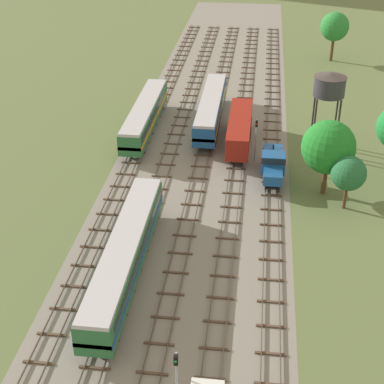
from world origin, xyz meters
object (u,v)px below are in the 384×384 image
object	(u,v)px
shunter_loco_centre_right_mid	(273,163)
signal_post_nearest	(256,135)
passenger_coach_left_near	(125,253)
freight_boxcar_centre_midfar	(240,128)
diesel_railcar_centre_left_farther	(211,108)
diesel_railcar_far_left_far	(145,114)
water_tower	(330,86)
signal_post_near	(176,371)

from	to	relation	value
shunter_loco_centre_right_mid	signal_post_nearest	bearing A→B (deg)	116.77
passenger_coach_left_near	freight_boxcar_centre_midfar	size ratio (longest dim) A/B	1.57
shunter_loco_centre_right_mid	diesel_railcar_centre_left_farther	bearing A→B (deg)	120.13
signal_post_nearest	diesel_railcar_far_left_far	bearing A→B (deg)	154.95
passenger_coach_left_near	water_tower	xyz separation A→B (m)	(19.28, 29.05, 5.86)
signal_post_nearest	passenger_coach_left_near	bearing A→B (deg)	-113.77
shunter_loco_centre_right_mid	diesel_railcar_centre_left_farther	size ratio (longest dim) A/B	0.41
signal_post_nearest	signal_post_near	size ratio (longest dim) A/B	1.22
shunter_loco_centre_right_mid	freight_boxcar_centre_midfar	size ratio (longest dim) A/B	0.60
diesel_railcar_far_left_far	water_tower	world-z (taller)	water_tower
passenger_coach_left_near	diesel_railcar_far_left_far	distance (m)	31.68
passenger_coach_left_near	shunter_loco_centre_right_mid	size ratio (longest dim) A/B	2.60
freight_boxcar_centre_midfar	signal_post_near	size ratio (longest dim) A/B	3.07
shunter_loco_centre_right_mid	diesel_railcar_far_left_far	size ratio (longest dim) A/B	0.41
diesel_railcar_far_left_far	diesel_railcar_centre_left_farther	xyz separation A→B (m)	(8.59, 3.51, 0.00)
shunter_loco_centre_right_mid	diesel_railcar_far_left_far	bearing A→B (deg)	146.70
passenger_coach_left_near	shunter_loco_centre_right_mid	distance (m)	23.89
passenger_coach_left_near	freight_boxcar_centre_midfar	bearing A→B (deg)	73.30
passenger_coach_left_near	water_tower	size ratio (longest dim) A/B	2.18
passenger_coach_left_near	signal_post_nearest	bearing A→B (deg)	66.23
diesel_railcar_far_left_far	diesel_railcar_centre_left_farther	size ratio (longest dim) A/B	1.00
signal_post_nearest	signal_post_near	world-z (taller)	signal_post_nearest
shunter_loco_centre_right_mid	freight_boxcar_centre_midfar	xyz separation A→B (m)	(-4.29, 8.53, 0.44)
passenger_coach_left_near	water_tower	distance (m)	35.36
shunter_loco_centre_right_mid	signal_post_near	distance (m)	33.98
diesel_railcar_centre_left_farther	water_tower	world-z (taller)	water_tower
signal_post_nearest	shunter_loco_centre_right_mid	bearing A→B (deg)	-63.23
signal_post_nearest	freight_boxcar_centre_midfar	bearing A→B (deg)	116.61
passenger_coach_left_near	diesel_railcar_centre_left_farther	distance (m)	35.17
diesel_railcar_centre_left_farther	signal_post_near	size ratio (longest dim) A/B	4.49
water_tower	signal_post_near	world-z (taller)	water_tower
shunter_loco_centre_right_mid	signal_post_nearest	world-z (taller)	signal_post_nearest
water_tower	diesel_railcar_centre_left_farther	bearing A→B (deg)	158.68
shunter_loco_centre_right_mid	water_tower	distance (m)	12.76
shunter_loco_centre_right_mid	diesel_railcar_far_left_far	distance (m)	20.55
shunter_loco_centre_right_mid	diesel_railcar_centre_left_farther	xyz separation A→B (m)	(-8.59, 14.79, 0.59)
water_tower	diesel_railcar_far_left_far	bearing A→B (deg)	174.34
freight_boxcar_centre_midfar	diesel_railcar_far_left_far	size ratio (longest dim) A/B	0.68
water_tower	signal_post_nearest	world-z (taller)	water_tower
shunter_loco_centre_right_mid	passenger_coach_left_near	bearing A→B (deg)	-122.63
passenger_coach_left_near	diesel_railcar_far_left_far	bearing A→B (deg)	97.79
freight_boxcar_centre_midfar	passenger_coach_left_near	bearing A→B (deg)	-106.70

